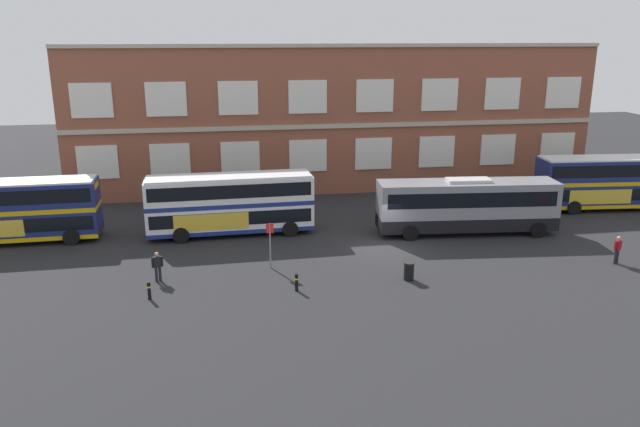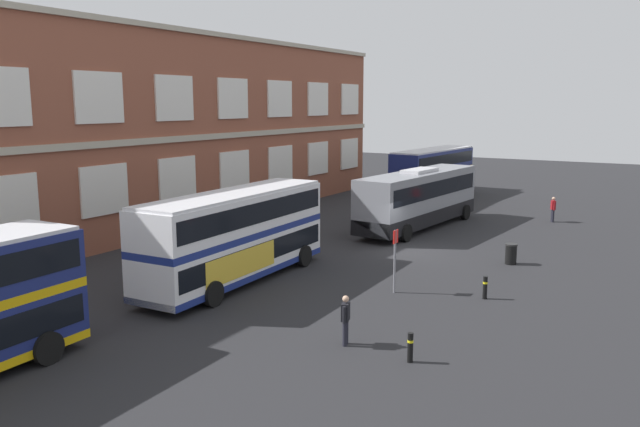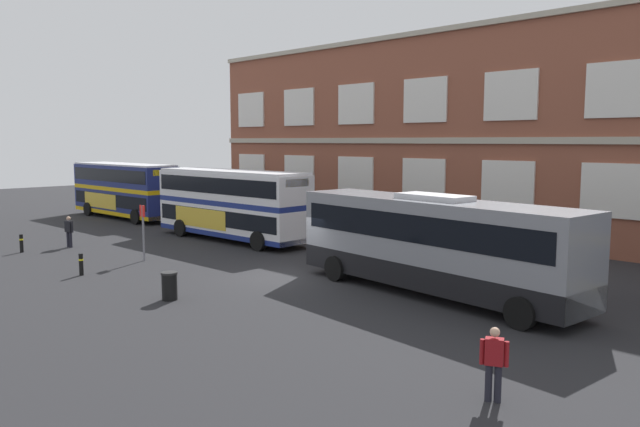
# 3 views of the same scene
# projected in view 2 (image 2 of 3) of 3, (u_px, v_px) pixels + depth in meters

# --- Properties ---
(ground_plane) EXTENTS (120.00, 120.00, 0.00)m
(ground_plane) POSITION_uv_depth(u_px,v_px,m) (377.00, 247.00, 35.56)
(ground_plane) COLOR #232326
(brick_terminal_building) EXTENTS (44.55, 8.19, 12.33)m
(brick_terminal_building) POSITION_uv_depth(u_px,v_px,m) (160.00, 131.00, 42.37)
(brick_terminal_building) COLOR brown
(brick_terminal_building) RESTS_ON ground
(double_decker_middle) EXTENTS (11.07, 3.11, 4.07)m
(double_decker_middle) POSITION_uv_depth(u_px,v_px,m) (235.00, 235.00, 28.25)
(double_decker_middle) COLOR silver
(double_decker_middle) RESTS_ON ground
(double_decker_far) EXTENTS (11.17, 3.51, 4.07)m
(double_decker_far) POSITION_uv_depth(u_px,v_px,m) (433.00, 172.00, 53.63)
(double_decker_far) COLOR navy
(double_decker_far) RESTS_ON ground
(touring_coach) EXTENTS (12.18, 3.72, 3.80)m
(touring_coach) POSITION_uv_depth(u_px,v_px,m) (419.00, 199.00, 40.48)
(touring_coach) COLOR gray
(touring_coach) RESTS_ON ground
(waiting_passenger) EXTENTS (0.63, 0.35, 1.70)m
(waiting_passenger) POSITION_uv_depth(u_px,v_px,m) (346.00, 318.00, 21.04)
(waiting_passenger) COLOR black
(waiting_passenger) RESTS_ON ground
(second_passenger) EXTENTS (0.61, 0.39, 1.70)m
(second_passenger) POSITION_uv_depth(u_px,v_px,m) (553.00, 208.00, 42.73)
(second_passenger) COLOR black
(second_passenger) RESTS_ON ground
(bus_stand_flag) EXTENTS (0.44, 0.10, 2.70)m
(bus_stand_flag) POSITION_uv_depth(u_px,v_px,m) (395.00, 255.00, 26.73)
(bus_stand_flag) COLOR slate
(bus_stand_flag) RESTS_ON ground
(station_litter_bin) EXTENTS (0.60, 0.60, 1.03)m
(station_litter_bin) POSITION_uv_depth(u_px,v_px,m) (511.00, 254.00, 31.67)
(station_litter_bin) COLOR black
(station_litter_bin) RESTS_ON ground
(safety_bollard_west) EXTENTS (0.19, 0.19, 0.95)m
(safety_bollard_west) POSITION_uv_depth(u_px,v_px,m) (410.00, 347.00, 19.71)
(safety_bollard_west) COLOR black
(safety_bollard_west) RESTS_ON ground
(safety_bollard_east) EXTENTS (0.19, 0.19, 0.95)m
(safety_bollard_east) POSITION_uv_depth(u_px,v_px,m) (485.00, 287.00, 26.06)
(safety_bollard_east) COLOR black
(safety_bollard_east) RESTS_ON ground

